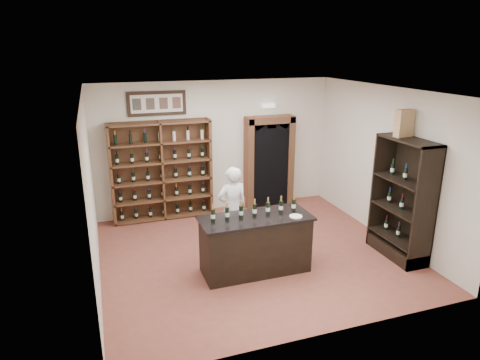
{
  "coord_description": "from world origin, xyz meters",
  "views": [
    {
      "loc": [
        -2.58,
        -6.76,
        3.73
      ],
      "look_at": [
        -0.17,
        0.3,
        1.37
      ],
      "focal_mm": 32.0,
      "sensor_mm": 36.0,
      "label": 1
    }
  ],
  "objects_px": {
    "tasting_counter": "(255,245)",
    "shopkeeper": "(232,208)",
    "wine_shelf": "(162,171)",
    "wine_crate": "(404,123)",
    "counter_bottle_0": "(213,215)",
    "side_cabinet": "(402,217)"
  },
  "relations": [
    {
      "from": "tasting_counter",
      "to": "side_cabinet",
      "type": "bearing_deg",
      "value": -6.28
    },
    {
      "from": "wine_shelf",
      "to": "counter_bottle_0",
      "type": "relative_size",
      "value": 7.33
    },
    {
      "from": "wine_shelf",
      "to": "shopkeeper",
      "type": "height_order",
      "value": "wine_shelf"
    },
    {
      "from": "counter_bottle_0",
      "to": "side_cabinet",
      "type": "bearing_deg",
      "value": -5.87
    },
    {
      "from": "tasting_counter",
      "to": "side_cabinet",
      "type": "distance_m",
      "value": 2.75
    },
    {
      "from": "wine_crate",
      "to": "wine_shelf",
      "type": "bearing_deg",
      "value": 133.56
    },
    {
      "from": "tasting_counter",
      "to": "wine_shelf",
      "type": "bearing_deg",
      "value": 110.56
    },
    {
      "from": "wine_crate",
      "to": "counter_bottle_0",
      "type": "bearing_deg",
      "value": 169.54
    },
    {
      "from": "tasting_counter",
      "to": "shopkeeper",
      "type": "xyz_separation_m",
      "value": [
        -0.09,
        0.99,
        0.31
      ]
    },
    {
      "from": "wine_shelf",
      "to": "tasting_counter",
      "type": "xyz_separation_m",
      "value": [
        1.1,
        -2.93,
        -0.61
      ]
    },
    {
      "from": "side_cabinet",
      "to": "wine_shelf",
      "type": "bearing_deg",
      "value": 139.79
    },
    {
      "from": "side_cabinet",
      "to": "counter_bottle_0",
      "type": "bearing_deg",
      "value": 174.13
    },
    {
      "from": "counter_bottle_0",
      "to": "tasting_counter",
      "type": "bearing_deg",
      "value": -4.32
    },
    {
      "from": "shopkeeper",
      "to": "counter_bottle_0",
      "type": "bearing_deg",
      "value": 51.67
    },
    {
      "from": "wine_shelf",
      "to": "wine_crate",
      "type": "xyz_separation_m",
      "value": [
        3.81,
        -3.03,
        1.34
      ]
    },
    {
      "from": "wine_shelf",
      "to": "wine_crate",
      "type": "distance_m",
      "value": 5.05
    },
    {
      "from": "wine_shelf",
      "to": "shopkeeper",
      "type": "relative_size",
      "value": 1.37
    },
    {
      "from": "tasting_counter",
      "to": "side_cabinet",
      "type": "height_order",
      "value": "side_cabinet"
    },
    {
      "from": "counter_bottle_0",
      "to": "shopkeeper",
      "type": "height_order",
      "value": "shopkeeper"
    },
    {
      "from": "shopkeeper",
      "to": "wine_crate",
      "type": "height_order",
      "value": "wine_crate"
    },
    {
      "from": "side_cabinet",
      "to": "wine_crate",
      "type": "height_order",
      "value": "wine_crate"
    },
    {
      "from": "shopkeeper",
      "to": "wine_crate",
      "type": "distance_m",
      "value": 3.42
    }
  ]
}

